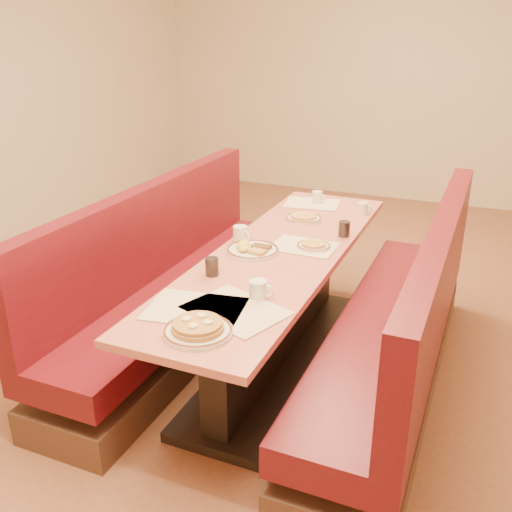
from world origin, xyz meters
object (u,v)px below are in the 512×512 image
at_px(diner_table, 278,309).
at_px(pancake_plate, 198,329).
at_px(eggs_plate, 252,249).
at_px(coffee_mug_a, 259,289).
at_px(booth_left, 174,290).
at_px(booth_right, 400,335).
at_px(coffee_mug_d, 318,197).
at_px(soda_tumbler_mid, 344,229).
at_px(soda_tumbler_near, 212,267).
at_px(coffee_mug_c, 363,208).
at_px(coffee_mug_b, 241,234).

height_order(diner_table, pancake_plate, pancake_plate).
distance_m(eggs_plate, coffee_mug_a, 0.61).
bearing_deg(booth_left, diner_table, 0.00).
bearing_deg(booth_right, coffee_mug_d, 128.68).
bearing_deg(eggs_plate, pancake_plate, -80.23).
distance_m(pancake_plate, soda_tumbler_mid, 1.45).
xyz_separation_m(coffee_mug_a, soda_tumbler_mid, (0.15, 1.02, -0.00)).
bearing_deg(booth_left, soda_tumbler_near, -40.91).
height_order(eggs_plate, coffee_mug_c, coffee_mug_c).
bearing_deg(coffee_mug_b, booth_left, -148.14).
xyz_separation_m(coffee_mug_c, coffee_mug_d, (-0.37, 0.14, 0.00)).
relative_size(eggs_plate, coffee_mug_d, 2.81).
distance_m(diner_table, pancake_plate, 1.10).
height_order(eggs_plate, coffee_mug_a, coffee_mug_a).
height_order(soda_tumbler_near, soda_tumbler_mid, same).
bearing_deg(diner_table, soda_tumbler_mid, 55.26).
height_order(coffee_mug_a, coffee_mug_d, coffee_mug_a).
xyz_separation_m(booth_right, coffee_mug_a, (-0.60, -0.62, 0.44)).
bearing_deg(soda_tumbler_mid, coffee_mug_a, -98.24).
distance_m(coffee_mug_a, coffee_mug_d, 1.66).
xyz_separation_m(booth_left, eggs_plate, (0.59, -0.08, 0.41)).
bearing_deg(soda_tumbler_mid, booth_right, -41.30).
xyz_separation_m(booth_right, eggs_plate, (-0.87, -0.08, 0.41)).
bearing_deg(coffee_mug_c, booth_left, -132.76).
distance_m(coffee_mug_c, soda_tumbler_near, 1.44).
bearing_deg(booth_left, booth_right, 0.00).
relative_size(eggs_plate, coffee_mug_c, 2.88).
height_order(booth_left, soda_tumbler_mid, booth_left).
height_order(coffee_mug_a, coffee_mug_c, coffee_mug_a).
relative_size(diner_table, soda_tumbler_near, 25.77).
distance_m(coffee_mug_a, coffee_mug_b, 0.79).
xyz_separation_m(booth_right, coffee_mug_d, (-0.83, 1.03, 0.43)).
xyz_separation_m(pancake_plate, eggs_plate, (-0.16, 0.95, -0.01)).
relative_size(booth_left, coffee_mug_a, 20.29).
bearing_deg(booth_right, coffee_mug_b, 176.40).
bearing_deg(coffee_mug_b, soda_tumbler_mid, 55.19).
xyz_separation_m(eggs_plate, coffee_mug_c, (0.42, 0.97, 0.02)).
xyz_separation_m(coffee_mug_a, coffee_mug_b, (-0.41, 0.68, 0.00)).
distance_m(coffee_mug_a, coffee_mug_c, 1.52).
relative_size(booth_left, coffee_mug_b, 20.61).
distance_m(diner_table, coffee_mug_b, 0.51).
bearing_deg(soda_tumbler_mid, eggs_plate, -131.35).
bearing_deg(soda_tumbler_near, eggs_plate, 80.71).
height_order(coffee_mug_b, soda_tumbler_mid, soda_tumbler_mid).
bearing_deg(coffee_mug_d, diner_table, -66.06).
relative_size(pancake_plate, soda_tumbler_near, 3.12).
distance_m(eggs_plate, coffee_mug_b, 0.20).
bearing_deg(coffee_mug_c, booth_right, -57.57).
height_order(eggs_plate, soda_tumbler_near, soda_tumbler_near).
distance_m(diner_table, eggs_plate, 0.43).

